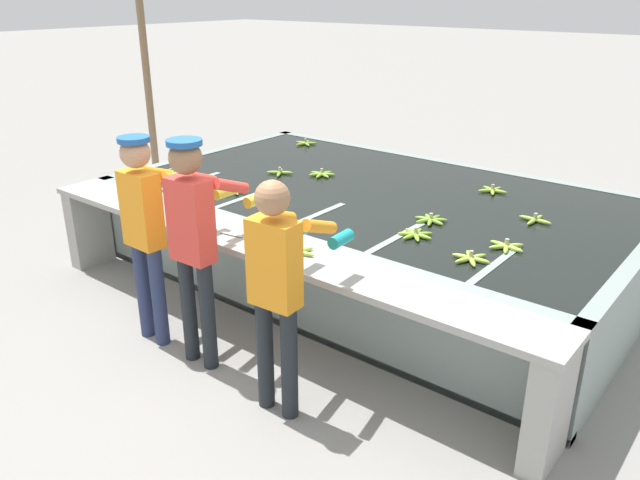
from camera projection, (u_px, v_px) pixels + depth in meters
name	position (u px, v px, depth m)	size (l,w,h in m)	color
ground_plane	(238.00, 347.00, 4.92)	(80.00, 80.00, 0.00)	gray
wash_tank	(373.00, 232.00, 6.12)	(4.88, 2.87, 0.84)	gray
work_ledge	(255.00, 268.00, 4.86)	(4.88, 0.45, 0.84)	#9E9E99
worker_0	(147.00, 221.00, 4.69)	(0.42, 0.72, 1.65)	navy
worker_1	(195.00, 232.00, 4.36)	(0.42, 0.73, 1.71)	#1E2328
worker_2	(278.00, 279.00, 3.86)	(0.43, 0.72, 1.60)	#1E2328
banana_bunch_floating_0	(471.00, 258.00, 4.43)	(0.28, 0.27, 0.08)	#9EC642
banana_bunch_floating_1	(506.00, 246.00, 4.63)	(0.28, 0.28, 0.08)	#9EC642
banana_bunch_floating_2	(306.00, 143.00, 7.71)	(0.27, 0.28, 0.08)	#8CB738
banana_bunch_floating_3	(322.00, 174.00, 6.43)	(0.28, 0.28, 0.08)	#7FAD33
banana_bunch_floating_4	(171.00, 174.00, 6.43)	(0.28, 0.28, 0.08)	#9EC642
banana_bunch_floating_5	(234.00, 190.00, 5.91)	(0.28, 0.28, 0.08)	#9EC642
banana_bunch_floating_6	(431.00, 220.00, 5.16)	(0.28, 0.28, 0.08)	#75A333
banana_bunch_floating_7	(416.00, 234.00, 4.85)	(0.27, 0.28, 0.08)	#7FAD33
banana_bunch_floating_8	(535.00, 220.00, 5.16)	(0.28, 0.28, 0.08)	#93BC3D
banana_bunch_floating_9	(492.00, 190.00, 5.91)	(0.27, 0.28, 0.08)	#8CB738
banana_bunch_floating_10	(280.00, 172.00, 6.49)	(0.26, 0.26, 0.08)	#7FAD33
banana_bunch_ledge_0	(297.00, 252.00, 4.52)	(0.28, 0.28, 0.08)	#9EC642
knife_0	(218.00, 231.00, 4.94)	(0.35, 0.08, 0.02)	silver
knife_1	(191.00, 217.00, 5.25)	(0.25, 0.28, 0.02)	silver
support_post_left	(147.00, 79.00, 7.58)	(0.09, 0.09, 3.20)	#846647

